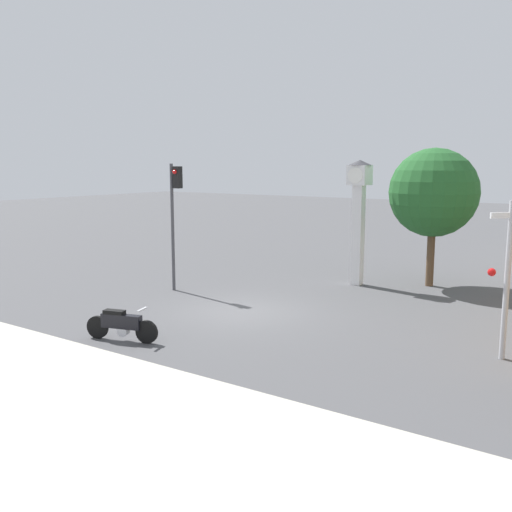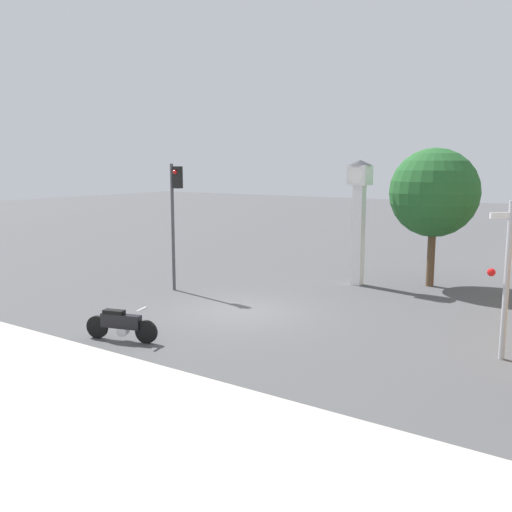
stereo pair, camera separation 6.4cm
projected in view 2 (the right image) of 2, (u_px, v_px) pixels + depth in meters
The scene contains 7 objects.
ground_plane at pixel (241, 312), 18.54m from camera, with size 120.00×120.00×0.00m, color #4C4C4F.
sidewalk_strip at pixel (3, 394), 11.76m from camera, with size 36.00×6.00×0.10m.
motorcycle at pixel (121, 324), 15.42m from camera, with size 2.08×0.77×0.94m.
clock_tower at pixel (359, 204), 22.21m from camera, with size 0.92×0.92×4.91m.
traffic_light at pixel (175, 205), 21.14m from camera, with size 0.50×0.35×4.77m.
railroad_crossing_signal at pixel (507, 274), 13.68m from camera, with size 0.90×0.82×3.90m.
street_tree at pixel (434, 193), 21.89m from camera, with size 3.42×3.42×5.37m.
Camera 2 is at (10.64, -14.55, 4.74)m, focal length 40.00 mm.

